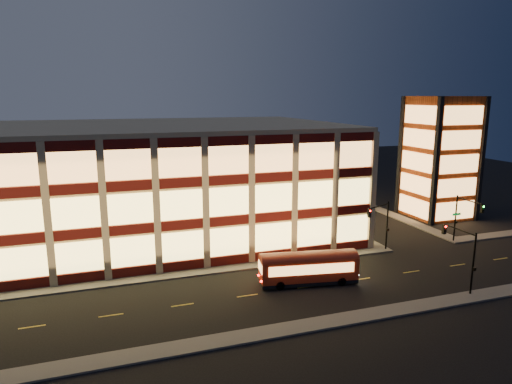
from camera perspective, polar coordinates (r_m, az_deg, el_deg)
name	(u,v)px	position (r m, az deg, el deg)	size (l,w,h in m)	color
ground	(192,277)	(47.45, -8.02, -10.49)	(200.00, 200.00, 0.00)	black
sidewalk_office_south	(161,277)	(47.94, -11.83, -10.30)	(54.00, 2.00, 0.15)	#514F4C
sidewalk_office_east	(320,217)	(69.99, 8.03, -3.06)	(2.00, 30.00, 0.15)	#514F4C
sidewalk_tower_south	(492,236)	(67.57, 27.44, -4.85)	(14.00, 2.00, 0.15)	#514F4C
sidewalk_tower_west	(382,211)	(75.49, 15.52, -2.28)	(2.00, 30.00, 0.15)	#514F4C
sidewalk_near	(225,340)	(35.98, -3.87, -17.97)	(100.00, 2.00, 0.15)	#514F4C
office_building	(143,180)	(61.27, -13.92, 1.45)	(50.45, 30.45, 14.50)	tan
stair_tower	(440,158)	(73.56, 21.96, 4.00)	(8.60, 8.60, 18.00)	#8C3814
traffic_signal_far	(381,219)	(54.63, 15.35, -3.25)	(3.79, 1.87, 6.00)	black
traffic_signal_right	(465,213)	(60.97, 24.64, -2.37)	(1.20, 4.37, 6.00)	black
traffic_signal_near	(462,247)	(47.02, 24.38, -6.34)	(0.32, 4.45, 6.00)	black
trolley_bus	(308,266)	(45.19, 6.57, -9.19)	(9.76, 3.89, 3.22)	#A01E08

